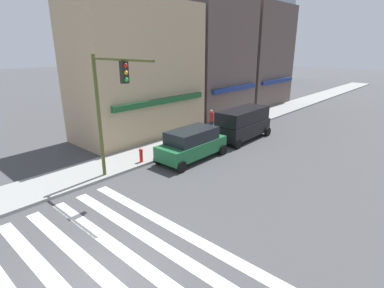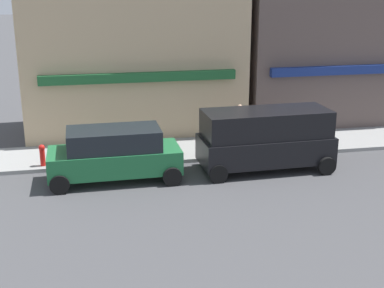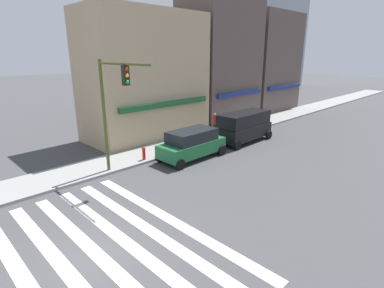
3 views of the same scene
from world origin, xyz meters
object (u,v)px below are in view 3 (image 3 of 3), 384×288
traffic_signal (112,100)px  van_black (244,126)px  suv_green (192,144)px  pedestrian_red_jacket (215,123)px  fire_hydrant (144,153)px

traffic_signal → van_black: 11.31m
traffic_signal → suv_green: (5.17, -0.71, -3.32)m
van_black → suv_green: bearing=178.4°
traffic_signal → van_black: bearing=-3.7°
traffic_signal → pedestrian_red_jacket: traffic_signal is taller
traffic_signal → fire_hydrant: 4.61m
suv_green → fire_hydrant: size_ratio=5.61×
van_black → pedestrian_red_jacket: (-0.20, 2.85, -0.21)m
suv_green → pedestrian_red_jacket: size_ratio=2.67×
fire_hydrant → van_black: bearing=-11.5°
traffic_signal → fire_hydrant: traffic_signal is taller
traffic_signal → suv_green: size_ratio=1.36×
van_black → pedestrian_red_jacket: van_black is taller
traffic_signal → fire_hydrant: (2.52, 0.99, -3.74)m
suv_green → fire_hydrant: (-2.65, 1.70, -0.42)m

